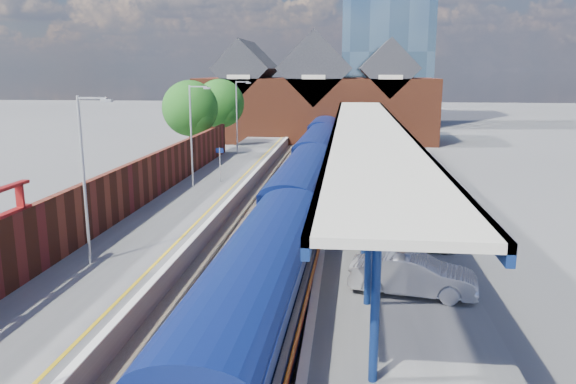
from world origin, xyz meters
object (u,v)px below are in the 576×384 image
lamp_post_b (86,170)px  parked_car_silver (413,274)px  parked_car_blue (394,207)px  platform_sign (220,159)px  parked_car_dark (410,235)px  train (311,163)px  lamp_post_c (193,130)px  lamp_post_d (238,113)px

lamp_post_b → parked_car_silver: size_ratio=1.54×
lamp_post_b → parked_car_silver: lamp_post_b is taller
lamp_post_b → parked_car_blue: 16.19m
platform_sign → parked_car_dark: 18.94m
lamp_post_b → platform_sign: lamp_post_b is taller
train → lamp_post_c: bearing=-150.8°
lamp_post_b → lamp_post_c: (0.00, 16.00, 0.00)m
lamp_post_d → parked_car_dark: 31.73m
lamp_post_d → parked_car_dark: (13.47, -28.53, -3.34)m
lamp_post_b → parked_car_blue: (13.18, 8.78, -3.37)m
platform_sign → parked_car_silver: size_ratio=0.55×
lamp_post_d → parked_car_silver: size_ratio=1.54×
platform_sign → lamp_post_c: bearing=-124.3°
train → platform_sign: platform_sign is taller
train → parked_car_dark: train is taller
parked_car_silver → parked_car_dark: bearing=5.2°
lamp_post_b → lamp_post_c: same height
parked_car_blue → parked_car_silver: bearing=-159.7°
lamp_post_c → lamp_post_d: size_ratio=1.00×
lamp_post_b → parked_car_dark: 14.30m
lamp_post_b → platform_sign: 18.20m
lamp_post_b → parked_car_dark: lamp_post_b is taller
parked_car_blue → platform_sign: bearing=73.1°
lamp_post_b → lamp_post_d: 32.00m
platform_sign → lamp_post_b: bearing=-94.3°
platform_sign → parked_car_blue: (11.81, -9.22, -1.07)m
lamp_post_c → parked_car_dark: bearing=-42.9°
lamp_post_b → platform_sign: (1.36, 18.00, -2.30)m
lamp_post_b → lamp_post_d: size_ratio=1.00×
lamp_post_d → parked_car_blue: 26.91m
lamp_post_b → parked_car_silver: (13.03, -1.93, -3.25)m
lamp_post_d → parked_car_blue: lamp_post_d is taller
parked_car_dark → parked_car_blue: (-0.29, 5.31, -0.03)m
lamp_post_d → parked_car_dark: lamp_post_d is taller
lamp_post_d → parked_car_dark: size_ratio=1.55×
parked_car_blue → lamp_post_c: bearing=82.4°
lamp_post_c → parked_car_silver: bearing=-54.0°
parked_car_silver → lamp_post_b: bearing=91.4°
platform_sign → parked_car_blue: 15.02m
parked_car_silver → train: bearing=22.9°
train → parked_car_dark: bearing=-71.6°
train → lamp_post_b: bearing=-111.1°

